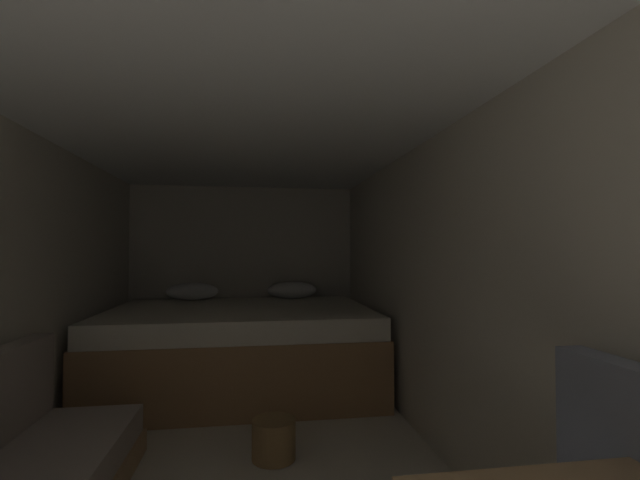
{
  "coord_description": "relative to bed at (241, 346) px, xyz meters",
  "views": [
    {
      "loc": [
        0.11,
        -0.4,
        1.3
      ],
      "look_at": [
        0.57,
        2.57,
        1.38
      ],
      "focal_mm": 24.31,
      "sensor_mm": 36.0,
      "label": 1
    }
  ],
  "objects": [
    {
      "name": "wicker_basket",
      "position": [
        0.24,
        -1.48,
        -0.27
      ],
      "size": [
        0.28,
        0.28,
        0.24
      ],
      "color": "olive",
      "rests_on": "ground"
    },
    {
      "name": "wall_right",
      "position": [
        1.31,
        -1.8,
        0.64
      ],
      "size": [
        0.05,
        5.46,
        2.06
      ],
      "primitive_type": "cube",
      "color": "beige",
      "rests_on": "ground"
    },
    {
      "name": "bed",
      "position": [
        0.0,
        0.0,
        0.0
      ],
      "size": [
        2.44,
        1.79,
        0.96
      ],
      "color": "#9E7247",
      "rests_on": "ground"
    },
    {
      "name": "ceiling_slab",
      "position": [
        0.0,
        -1.8,
        1.7
      ],
      "size": [
        2.66,
        5.46,
        0.05
      ],
      "primitive_type": "cube",
      "color": "white",
      "rests_on": "wall_left"
    },
    {
      "name": "wall_back",
      "position": [
        0.0,
        0.96,
        0.64
      ],
      "size": [
        2.66,
        0.05,
        2.06
      ],
      "primitive_type": "cube",
      "color": "beige",
      "rests_on": "ground"
    }
  ]
}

